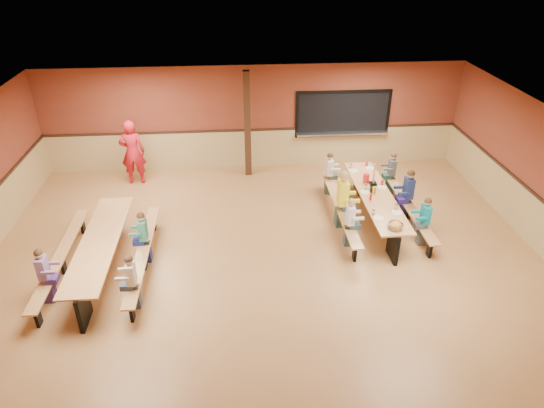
{
  "coord_description": "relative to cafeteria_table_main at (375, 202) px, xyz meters",
  "views": [
    {
      "loc": [
        -0.57,
        -8.35,
        6.18
      ],
      "look_at": [
        0.17,
        0.52,
        1.15
      ],
      "focal_mm": 32.0,
      "sensor_mm": 36.0,
      "label": 1
    }
  ],
  "objects": [
    {
      "name": "chip_bowl",
      "position": [
        -0.0,
        -1.53,
        0.29
      ],
      "size": [
        0.32,
        0.32,
        0.15
      ],
      "primitive_type": null,
      "color": "orange",
      "rests_on": "cafeteria_table_main"
    },
    {
      "name": "seated_child_white_left",
      "position": [
        -0.83,
        -0.96,
        0.05
      ],
      "size": [
        0.34,
        0.28,
        1.16
      ],
      "primitive_type": null,
      "color": "white",
      "rests_on": "ground"
    },
    {
      "name": "seated_child_green_sec",
      "position": [
        -5.26,
        -1.2,
        0.06
      ],
      "size": [
        0.35,
        0.28,
        1.16
      ],
      "primitive_type": null,
      "color": "#348168",
      "rests_on": "ground"
    },
    {
      "name": "seated_child_char_right",
      "position": [
        0.82,
        1.41,
        0.04
      ],
      "size": [
        0.33,
        0.27,
        1.14
      ],
      "primitive_type": null,
      "color": "#454C4F",
      "rests_on": "ground"
    },
    {
      "name": "seated_child_teal_right",
      "position": [
        0.82,
        -1.06,
        0.05
      ],
      "size": [
        0.34,
        0.28,
        1.15
      ],
      "primitive_type": null,
      "color": "#0E7887",
      "rests_on": "ground"
    },
    {
      "name": "cafeteria_table_main",
      "position": [
        0.0,
        0.0,
        0.0
      ],
      "size": [
        1.91,
        3.7,
        0.74
      ],
      "color": "#BE824B",
      "rests_on": "ground"
    },
    {
      "name": "seated_child_grey_left",
      "position": [
        -0.83,
        1.51,
        0.05
      ],
      "size": [
        0.34,
        0.28,
        1.15
      ],
      "primitive_type": null,
      "color": "white",
      "rests_on": "ground"
    },
    {
      "name": "kitchen_pass_through",
      "position": [
        -0.12,
        3.44,
        0.96
      ],
      "size": [
        2.78,
        0.28,
        1.38
      ],
      "color": "black",
      "rests_on": "ground"
    },
    {
      "name": "seated_child_navy_right",
      "position": [
        0.82,
        0.09,
        0.11
      ],
      "size": [
        0.4,
        0.32,
        1.27
      ],
      "primitive_type": null,
      "color": "navy",
      "rests_on": "ground"
    },
    {
      "name": "ground",
      "position": [
        -2.72,
        -1.52,
        -0.53
      ],
      "size": [
        12.0,
        12.0,
        0.0
      ],
      "primitive_type": "plane",
      "color": "#9E6A3B",
      "rests_on": "ground"
    },
    {
      "name": "napkin_dispenser",
      "position": [
        -0.05,
        0.1,
        0.28
      ],
      "size": [
        0.1,
        0.14,
        0.13
      ],
      "primitive_type": "cube",
      "color": "black",
      "rests_on": "cafeteria_table_main"
    },
    {
      "name": "standing_woman",
      "position": [
        -6.08,
        2.59,
        0.39
      ],
      "size": [
        0.68,
        0.46,
        1.83
      ],
      "primitive_type": "imported",
      "rotation": [
        0.0,
        0.0,
        3.18
      ],
      "color": "red",
      "rests_on": "ground"
    },
    {
      "name": "seated_adult_yellow",
      "position": [
        -0.83,
        -0.13,
        0.18
      ],
      "size": [
        0.46,
        0.38,
        1.4
      ],
      "primitive_type": null,
      "color": "yellow",
      "rests_on": "ground"
    },
    {
      "name": "punch_pitcher",
      "position": [
        -0.08,
        0.64,
        0.32
      ],
      "size": [
        0.16,
        0.16,
        0.22
      ],
      "primitive_type": "cylinder",
      "color": "red",
      "rests_on": "cafeteria_table_main"
    },
    {
      "name": "condiment_ketchup",
      "position": [
        -0.2,
        -0.27,
        0.3
      ],
      "size": [
        0.06,
        0.06,
        0.17
      ],
      "primitive_type": "cylinder",
      "color": "#B2140F",
      "rests_on": "cafeteria_table_main"
    },
    {
      "name": "cafeteria_table_second",
      "position": [
        -6.09,
        -1.48,
        0.0
      ],
      "size": [
        1.91,
        3.7,
        0.74
      ],
      "color": "#BE824B",
      "rests_on": "ground"
    },
    {
      "name": "structural_post",
      "position": [
        -2.92,
        2.88,
        0.97
      ],
      "size": [
        0.18,
        0.18,
        3.0
      ],
      "primitive_type": "cube",
      "color": "black",
      "rests_on": "ground"
    },
    {
      "name": "seated_child_purple_sec",
      "position": [
        -6.91,
        -2.36,
        0.05
      ],
      "size": [
        0.35,
        0.28,
        1.16
      ],
      "primitive_type": null,
      "color": "#855F90",
      "rests_on": "ground"
    },
    {
      "name": "place_settings",
      "position": [
        -0.0,
        -0.0,
        0.27
      ],
      "size": [
        0.65,
        3.3,
        0.11
      ],
      "primitive_type": null,
      "color": "beige",
      "rests_on": "cafeteria_table_main"
    },
    {
      "name": "seated_child_tan_sec",
      "position": [
        -5.26,
        -2.66,
        0.04
      ],
      "size": [
        0.33,
        0.27,
        1.13
      ],
      "primitive_type": null,
      "color": "beige",
      "rests_on": "ground"
    },
    {
      "name": "condiment_mustard",
      "position": [
        -0.05,
        0.04,
        0.3
      ],
      "size": [
        0.06,
        0.06,
        0.17
      ],
      "primitive_type": "cylinder",
      "color": "yellow",
      "rests_on": "cafeteria_table_main"
    },
    {
      "name": "room_envelope",
      "position": [
        -2.72,
        -1.52,
        0.16
      ],
      "size": [
        12.04,
        10.04,
        3.02
      ],
      "color": "brown",
      "rests_on": "ground"
    },
    {
      "name": "table_paddle",
      "position": [
        0.06,
        0.49,
        0.35
      ],
      "size": [
        0.16,
        0.16,
        0.56
      ],
      "color": "black",
      "rests_on": "cafeteria_table_main"
    }
  ]
}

